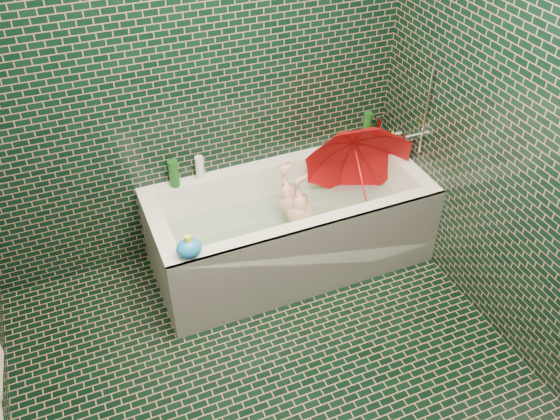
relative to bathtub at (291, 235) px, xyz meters
name	(u,v)px	position (x,y,z in m)	size (l,w,h in m)	color
floor	(288,409)	(-0.45, -1.01, -0.21)	(2.80, 2.80, 0.00)	black
wall_back	(188,69)	(-0.45, 0.39, 1.04)	(2.80, 2.80, 0.00)	black
wall_right	(560,147)	(0.85, -1.01, 1.04)	(2.80, 2.80, 0.00)	black
bathtub	(291,235)	(0.00, 0.00, 0.00)	(1.70, 0.75, 0.55)	white
bath_mat	(289,240)	(0.00, 0.02, -0.06)	(1.35, 0.47, 0.01)	#50C928
water	(290,223)	(0.00, 0.02, 0.09)	(1.48, 0.53, 0.00)	silver
faucet	(412,131)	(0.81, 0.01, 0.56)	(0.18, 0.19, 0.55)	silver
child	(301,223)	(0.06, -0.02, 0.10)	(0.30, 0.20, 0.82)	#DFA48B
umbrella	(361,177)	(0.47, 0.00, 0.32)	(0.66, 0.66, 0.58)	red
soap_bottle_a	(379,137)	(0.80, 0.34, 0.34)	(0.09, 0.09, 0.22)	white
soap_bottle_b	(370,138)	(0.74, 0.36, 0.34)	(0.08, 0.08, 0.17)	#59207A
soap_bottle_c	(374,139)	(0.75, 0.33, 0.34)	(0.13, 0.13, 0.16)	#154917
bottle_right_tall	(367,128)	(0.68, 0.31, 0.45)	(0.06, 0.06, 0.23)	#154917
bottle_right_pump	(378,129)	(0.77, 0.31, 0.43)	(0.05, 0.05, 0.18)	silver
bottle_left_tall	(174,173)	(-0.62, 0.33, 0.43)	(0.06, 0.06, 0.18)	#154917
bottle_left_short	(200,168)	(-0.45, 0.34, 0.42)	(0.05, 0.05, 0.15)	white
rubber_duck	(353,139)	(0.58, 0.32, 0.38)	(0.12, 0.09, 0.09)	#FFFE1A
bath_toy	(189,248)	(-0.71, -0.31, 0.40)	(0.17, 0.15, 0.13)	#1781D6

